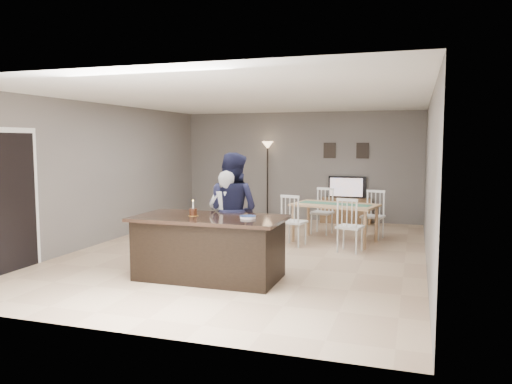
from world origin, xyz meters
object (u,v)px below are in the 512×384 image
(plate_stack, at_px, (248,217))
(birthday_cake, at_px, (193,212))
(dining_table, at_px, (335,211))
(television, at_px, (347,187))
(floor_lamp, at_px, (268,159))
(man, at_px, (232,210))
(kitchen_island, at_px, (209,247))
(tv_console, at_px, (346,211))
(woman, at_px, (227,220))

(plate_stack, bearing_deg, birthday_cake, -179.72)
(dining_table, bearing_deg, birthday_cake, -104.61)
(television, xyz_separation_m, dining_table, (0.11, -2.47, -0.24))
(dining_table, bearing_deg, floor_lamp, 142.45)
(man, bearing_deg, kitchen_island, 94.53)
(birthday_cake, height_order, plate_stack, birthday_cake)
(television, bearing_deg, man, 77.29)
(man, relative_size, birthday_cake, 7.77)
(tv_console, relative_size, man, 0.67)
(kitchen_island, xyz_separation_m, birthday_cake, (-0.25, 0.00, 0.50))
(tv_console, relative_size, plate_stack, 5.24)
(kitchen_island, xyz_separation_m, tv_console, (1.20, 5.57, -0.15))
(woman, distance_m, floor_lamp, 5.17)
(television, height_order, dining_table, television)
(dining_table, bearing_deg, kitchen_island, -100.85)
(woman, height_order, dining_table, woman)
(tv_console, bearing_deg, man, -102.89)
(man, distance_m, plate_stack, 0.87)
(floor_lamp, bearing_deg, birthday_cake, -84.45)
(tv_console, xyz_separation_m, plate_stack, (-0.61, -5.56, 0.62))
(tv_console, height_order, floor_lamp, floor_lamp)
(kitchen_island, bearing_deg, tv_console, 77.84)
(birthday_cake, relative_size, dining_table, 0.11)
(kitchen_island, bearing_deg, woman, 84.35)
(tv_console, bearing_deg, plate_stack, -96.29)
(kitchen_island, bearing_deg, dining_table, 67.58)
(television, distance_m, floor_lamp, 2.10)
(man, bearing_deg, woman, 89.72)
(man, height_order, plate_stack, man)
(man, relative_size, floor_lamp, 0.91)
(birthday_cake, bearing_deg, man, 64.61)
(television, relative_size, man, 0.51)
(tv_console, bearing_deg, floor_lamp, 179.42)
(woman, xyz_separation_m, dining_table, (1.25, 2.62, -0.14))
(woman, height_order, birthday_cake, woman)
(tv_console, height_order, dining_table, dining_table)
(tv_console, xyz_separation_m, woman, (-1.15, -5.02, 0.47))
(birthday_cake, xyz_separation_m, dining_table, (1.56, 3.16, -0.33))
(man, relative_size, dining_table, 0.87)
(television, distance_m, plate_stack, 5.67)
(man, xyz_separation_m, floor_lamp, (-0.88, 4.88, 0.63))
(kitchen_island, height_order, woman, woman)
(television, height_order, woman, woman)
(kitchen_island, xyz_separation_m, woman, (0.05, 0.55, 0.31))
(kitchen_island, distance_m, dining_table, 3.43)
(plate_stack, bearing_deg, floor_lamp, 103.87)
(kitchen_island, distance_m, man, 0.85)
(plate_stack, relative_size, floor_lamp, 0.12)
(television, xyz_separation_m, floor_lamp, (-1.99, -0.05, 0.67))
(plate_stack, bearing_deg, man, 125.13)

